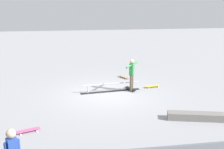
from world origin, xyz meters
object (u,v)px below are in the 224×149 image
Objects in this scene: skate_ledge at (196,116)px; loose_skateboard_yellow at (153,86)px; loose_skateboard_pink at (28,130)px; skater_main at (132,73)px; skateboard_main at (130,89)px; grind_rail at (110,88)px; loose_skateboard_natural at (124,77)px.

skate_ledge is 4.19m from loose_skateboard_yellow.
skate_ledge is at bearing 161.08° from loose_skateboard_pink.
skate_ledge is 4.16m from skater_main.
loose_skateboard_pink is (5.72, 4.25, 0.00)m from loose_skateboard_yellow.
skateboard_main is at bearing -176.31° from loose_skateboard_yellow.
skateboard_main is (-1.02, -0.04, -0.11)m from grind_rail.
grind_rail reaches higher than loose_skateboard_pink.
skateboard_main is at bearing -158.00° from loose_skateboard_pink.
loose_skateboard_yellow is 1.00× the size of loose_skateboard_pink.
skater_main is at bearing -13.19° from skateboard_main.
loose_skateboard_yellow is 1.03× the size of loose_skateboard_natural.
skater_main is 0.89m from skateboard_main.
skater_main is at bearing 166.69° from grind_rail.
loose_skateboard_yellow is 7.12m from loose_skateboard_pink.
skateboard_main is 1.28m from loose_skateboard_yellow.
skate_ledge is 2.57× the size of loose_skateboard_pink.
loose_skateboard_pink is (4.47, 3.98, 0.00)m from skateboard_main.
loose_skateboard_pink is at bearing 0.80° from skate_ledge.
loose_skateboard_natural is (-4.60, -6.26, 0.00)m from loose_skateboard_pink.
skater_main is at bearing -66.28° from skate_ledge.
grind_rail is 2.29m from loose_skateboard_yellow.
skateboard_main is 1.03× the size of loose_skateboard_natural.
skate_ledge is 2.57× the size of loose_skateboard_yellow.
skater_main reaches higher than loose_skateboard_pink.
grind_rail reaches higher than loose_skateboard_yellow.
skater_main is at bearing 149.05° from loose_skateboard_natural.
skateboard_main is 1.00× the size of loose_skateboard_pink.
loose_skateboard_pink is (6.13, 0.09, -0.06)m from skate_ledge.
skater_main is at bearing -159.30° from loose_skateboard_pink.
skater_main reaches higher than skate_ledge.
loose_skateboard_pink and loose_skateboard_natural have the same top height.
loose_skateboard_yellow is at bearing -179.25° from loose_skateboard_natural.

